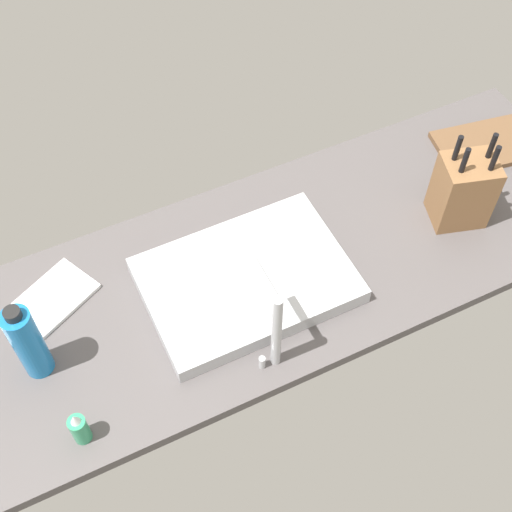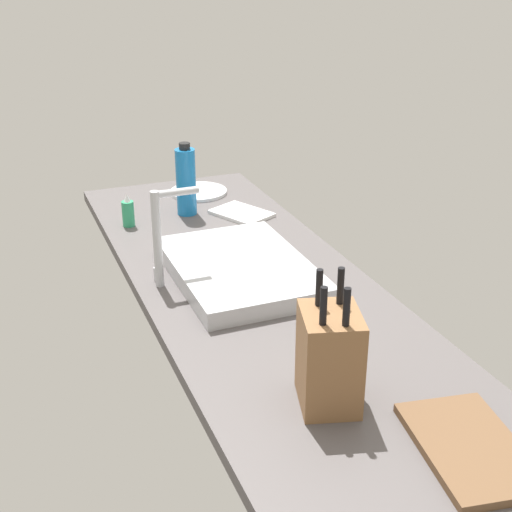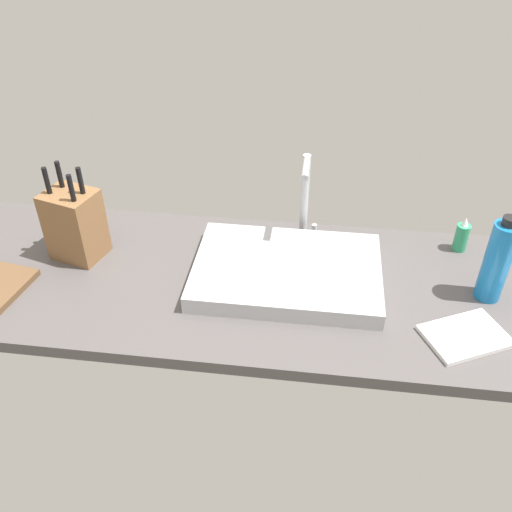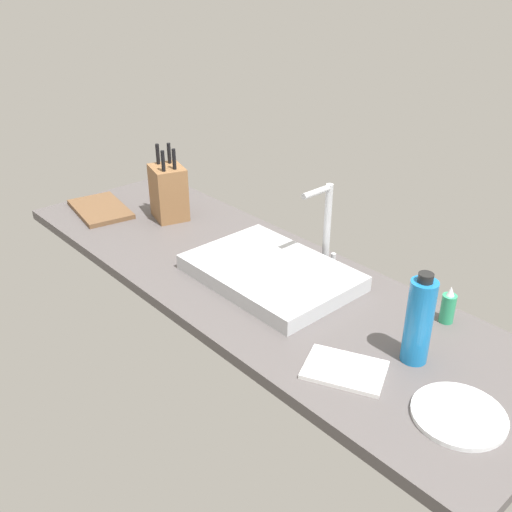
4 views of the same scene
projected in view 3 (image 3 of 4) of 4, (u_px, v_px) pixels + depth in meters
The scene contains 7 objects.
countertop_slab at pixel (262, 287), 154.84cm from camera, with size 194.73×62.63×3.50cm, color #514C4C.
sink_basin at pixel (287, 272), 153.61cm from camera, with size 51.36×35.87×4.90cm, color #B7BABF.
faucet at pixel (305, 193), 161.96cm from camera, with size 5.50×13.06×27.21cm.
knife_block at pixel (75, 224), 158.19cm from camera, with size 16.68×15.03×28.33cm.
soap_bottle at pixel (462, 236), 163.47cm from camera, with size 4.03×4.03×11.30cm.
water_bottle at pixel (497, 261), 142.01cm from camera, with size 6.78×6.78×25.02cm.
dish_towel at pixel (465, 336), 136.05cm from camera, with size 19.63×13.60×1.20cm, color white.
Camera 3 is at (13.34, -118.35, 101.08)cm, focal length 38.88 mm.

